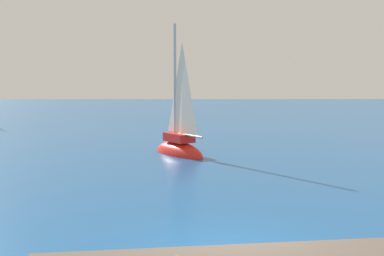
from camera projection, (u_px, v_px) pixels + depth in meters
sailboat_near at (179, 147)px, 21.91m from camera, size 3.12×3.78×7.06m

